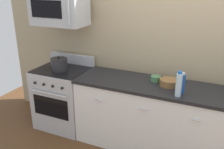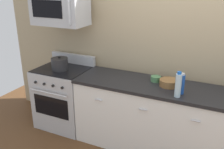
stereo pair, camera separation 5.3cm
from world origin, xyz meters
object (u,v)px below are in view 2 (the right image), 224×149
Objects in this scene: bottle_soda_blue at (182,84)px; bowl_wooden_salad at (169,83)px; bottle_water_clear at (178,85)px; bowl_green_glaze at (156,79)px; microwave at (60,10)px; range_oven at (64,96)px; stockpot at (60,64)px.

bowl_wooden_salad is (-0.18, 0.16, -0.07)m from bottle_soda_blue.
bottle_water_clear reaches higher than bowl_green_glaze.
microwave reaches higher than bottle_water_clear.
bottle_water_clear is 0.31m from bowl_wooden_salad.
range_oven reaches higher than bowl_green_glaze.
bowl_wooden_salad is at bearing -0.52° from microwave.
range_oven is 8.36× the size of bowl_green_glaze.
range_oven reaches higher than bowl_wooden_salad.
bottle_water_clear reaches higher than stockpot.
bowl_green_glaze is at bearing 146.42° from bottle_soda_blue.
stockpot is at bearing -173.18° from bowl_green_glaze.
stockpot is at bearing -90.13° from microwave.
bowl_green_glaze is at bearing 6.82° from stockpot.
bowl_wooden_salad reaches higher than bowl_green_glaze.
bowl_wooden_salad is (0.19, -0.08, 0.01)m from bowl_green_glaze.
stockpot is (-0.00, -0.10, -0.74)m from microwave.
bottle_water_clear reaches higher than range_oven.
bottle_soda_blue is at bearing -2.56° from stockpot.
bottle_water_clear is 1.72m from stockpot.
range_oven is 1.44× the size of microwave.
bottle_water_clear is 0.49m from bowl_green_glaze.
range_oven is 1.82m from bottle_water_clear.
bowl_green_glaze is (-0.36, 0.24, -0.08)m from bottle_soda_blue.
stockpot is (-0.00, -0.05, 0.54)m from range_oven.
microwave is 1.74m from bowl_wooden_salad.
range_oven is 4.47× the size of stockpot.
microwave is 3.26× the size of bowl_wooden_salad.
bottle_water_clear is at bearing -5.79° from stockpot.
bottle_water_clear is 0.10m from bottle_soda_blue.
range_oven is 0.54m from stockpot.
range_oven is at bearing 90.00° from stockpot.
bottle_soda_blue reaches higher than bowl_wooden_salad.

